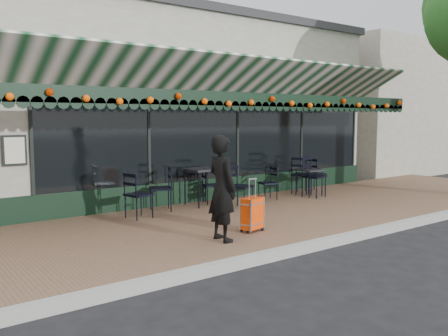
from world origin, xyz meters
TOP-DOWN VIEW (x-y plane):
  - ground at (0.00, 0.00)m, footprint 80.00×80.00m
  - sidewalk at (0.00, 2.00)m, footprint 18.00×4.00m
  - curb at (0.00, -0.08)m, footprint 18.00×0.16m
  - restaurant_building at (0.00, 7.84)m, footprint 12.00×9.60m
  - neighbor_building_right at (13.00, 8.00)m, footprint 12.00×8.00m
  - woman at (-1.38, 0.81)m, footprint 0.43×0.63m
  - suitcase at (-0.61, 0.98)m, footprint 0.44×0.32m
  - cafe_table_a at (2.90, 2.99)m, footprint 0.54×0.54m
  - cafe_table_b at (0.07, 3.52)m, footprint 0.66×0.66m
  - chair_a_left at (1.70, 3.18)m, footprint 0.46×0.46m
  - chair_a_right at (3.56, 3.39)m, footprint 0.48×0.48m
  - chair_a_front at (2.85, 2.79)m, footprint 0.58×0.58m
  - chair_a_extra at (3.04, 3.37)m, footprint 0.63×0.63m
  - chair_b_left at (-0.99, 3.50)m, footprint 0.60×0.60m
  - chair_b_right at (0.37, 3.58)m, footprint 0.50×0.50m
  - chair_b_front at (0.55, 2.76)m, footprint 0.59×0.59m
  - chair_solo at (-1.68, 3.11)m, footprint 0.52×0.52m

SIDE VIEW (x-z plane):
  - ground at x=0.00m, z-range 0.00..0.00m
  - sidewalk at x=0.00m, z-range 0.00..0.15m
  - curb at x=0.00m, z-range 0.00..0.15m
  - suitcase at x=-0.61m, z-range 0.00..0.91m
  - chair_a_left at x=1.70m, z-range 0.15..0.92m
  - chair_b_right at x=0.37m, z-range 0.15..0.95m
  - chair_a_right at x=3.56m, z-range 0.15..1.04m
  - chair_solo at x=-1.68m, z-range 0.15..1.05m
  - chair_b_front at x=0.55m, z-range 0.15..1.06m
  - chair_b_left at x=-0.99m, z-range 0.15..1.07m
  - chair_a_extra at x=3.04m, z-range 0.15..1.11m
  - chair_a_front at x=2.85m, z-range 0.15..1.14m
  - cafe_table_a at x=2.90m, z-range 0.41..1.08m
  - cafe_table_b at x=0.07m, z-range 0.48..1.30m
  - woman at x=-1.38m, z-range 0.15..1.82m
  - restaurant_building at x=0.00m, z-range 0.02..4.52m
  - neighbor_building_right at x=13.00m, z-range 0.00..4.80m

